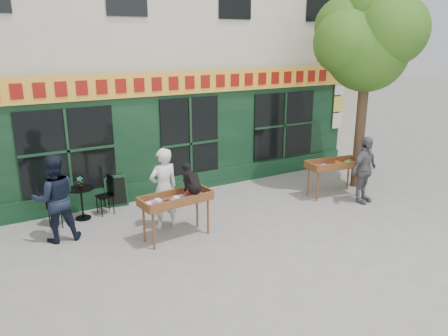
{
  "coord_description": "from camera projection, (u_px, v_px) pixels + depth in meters",
  "views": [
    {
      "loc": [
        -5.04,
        -8.16,
        4.06
      ],
      "look_at": [
        0.01,
        0.5,
        1.12
      ],
      "focal_mm": 35.0,
      "sensor_mm": 36.0,
      "label": 1
    }
  ],
  "objects": [
    {
      "name": "book_cart_right",
      "position": [
        334.0,
        166.0,
        11.65
      ],
      "size": [
        1.57,
        0.83,
        0.99
      ],
      "rotation": [
        0.0,
        0.0,
        -0.14
      ],
      "color": "brown",
      "rests_on": "ground"
    },
    {
      "name": "bistro_chair_left",
      "position": [
        54.0,
        202.0,
        9.83
      ],
      "size": [
        0.51,
        0.51,
        0.95
      ],
      "rotation": [
        0.0,
        0.0,
        0.9
      ],
      "color": "black",
      "rests_on": "ground"
    },
    {
      "name": "bistro_table",
      "position": [
        81.0,
        197.0,
        10.17
      ],
      "size": [
        0.6,
        0.6,
        0.76
      ],
      "color": "black",
      "rests_on": "ground"
    },
    {
      "name": "dog",
      "position": [
        192.0,
        178.0,
        9.11
      ],
      "size": [
        0.39,
        0.63,
        0.6
      ],
      "primitive_type": null,
      "rotation": [
        0.0,
        0.0,
        0.09
      ],
      "color": "black",
      "rests_on": "book_cart_center"
    },
    {
      "name": "man_left",
      "position": [
        55.0,
        198.0,
        8.97
      ],
      "size": [
        0.94,
        0.76,
        1.86
      ],
      "primitive_type": "imported",
      "rotation": [
        0.0,
        0.0,
        3.08
      ],
      "color": "black",
      "rests_on": "ground"
    },
    {
      "name": "street_tree",
      "position": [
        368.0,
        38.0,
        11.58
      ],
      "size": [
        3.05,
        2.9,
        5.6
      ],
      "color": "#382619",
      "rests_on": "ground"
    },
    {
      "name": "book_cart_center",
      "position": [
        176.0,
        201.0,
        9.11
      ],
      "size": [
        1.55,
        0.76,
        0.99
      ],
      "rotation": [
        0.0,
        0.0,
        0.09
      ],
      "color": "brown",
      "rests_on": "ground"
    },
    {
      "name": "woman",
      "position": [
        164.0,
        188.0,
        9.62
      ],
      "size": [
        0.71,
        0.5,
        1.83
      ],
      "primitive_type": "imported",
      "rotation": [
        0.0,
        0.0,
        3.23
      ],
      "color": "silver",
      "rests_on": "ground"
    },
    {
      "name": "potted_plant",
      "position": [
        80.0,
        182.0,
        10.06
      ],
      "size": [
        0.18,
        0.15,
        0.28
      ],
      "primitive_type": "imported",
      "rotation": [
        0.0,
        0.0,
        -0.41
      ],
      "color": "gray",
      "rests_on": "bistro_table"
    },
    {
      "name": "man_right",
      "position": [
        364.0,
        170.0,
        11.16
      ],
      "size": [
        1.08,
        0.62,
        1.74
      ],
      "primitive_type": "imported",
      "rotation": [
        0.0,
        0.0,
        0.21
      ],
      "color": "#57575C",
      "rests_on": "ground"
    },
    {
      "name": "bistro_chair_right",
      "position": [
        108.0,
        191.0,
        10.52
      ],
      "size": [
        0.4,
        0.4,
        0.95
      ],
      "rotation": [
        0.0,
        0.0,
        -1.46
      ],
      "color": "black",
      "rests_on": "ground"
    },
    {
      "name": "chalkboard",
      "position": [
        116.0,
        191.0,
        11.01
      ],
      "size": [
        0.58,
        0.26,
        0.79
      ],
      "rotation": [
        0.0,
        0.0,
        -0.13
      ],
      "color": "black",
      "rests_on": "ground"
    },
    {
      "name": "ground",
      "position": [
        234.0,
        218.0,
        10.35
      ],
      "size": [
        80.0,
        80.0,
        0.0
      ],
      "primitive_type": "plane",
      "color": "slate",
      "rests_on": "ground"
    },
    {
      "name": "building",
      "position": [
        138.0,
        10.0,
        13.9
      ],
      "size": [
        14.0,
        7.26,
        10.0
      ],
      "color": "beige",
      "rests_on": "ground"
    }
  ]
}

